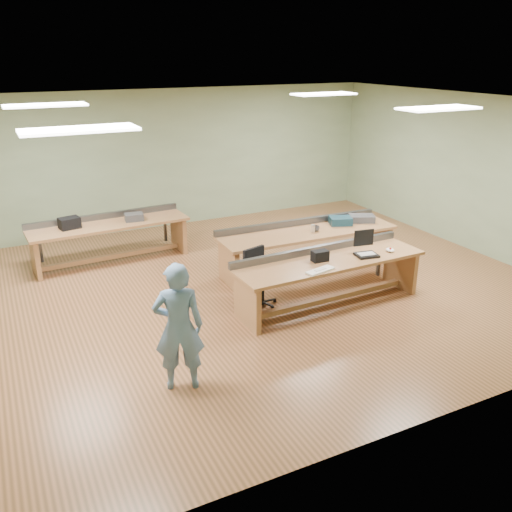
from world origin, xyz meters
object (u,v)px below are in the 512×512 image
object	(u,v)px
camera_bag	(320,256)
drinks_can	(313,228)
person	(179,327)
workbench_mid	(307,240)
workbench_front	(329,271)
parts_bin_teal	(340,221)
parts_bin_grey	(362,218)
task_chair	(260,285)
workbench_back	(110,233)
laptop_base	(367,255)
mug	(316,229)

from	to	relation	value
camera_bag	drinks_can	bearing A→B (deg)	64.98
person	workbench_mid	bearing A→B (deg)	-124.55
workbench_front	person	distance (m)	3.03
parts_bin_teal	parts_bin_grey	distance (m)	0.46
workbench_mid	person	bearing A→B (deg)	-140.91
workbench_front	parts_bin_teal	distance (m)	1.84
task_chair	drinks_can	world-z (taller)	task_chair
parts_bin_grey	drinks_can	distance (m)	1.15
workbench_front	workbench_back	xyz separation A→B (m)	(-2.63, 3.38, -0.00)
parts_bin_teal	drinks_can	world-z (taller)	parts_bin_teal
workbench_front	laptop_base	world-z (taller)	workbench_front
workbench_front	camera_bag	size ratio (longest dim) A/B	12.65
workbench_back	person	world-z (taller)	person
workbench_mid	camera_bag	distance (m)	1.52
parts_bin_teal	mug	xyz separation A→B (m)	(-0.62, -0.15, -0.02)
laptop_base	mug	distance (m)	1.40
workbench_mid	workbench_back	distance (m)	3.67
laptop_base	mug	world-z (taller)	mug
workbench_mid	drinks_can	world-z (taller)	drinks_can
person	task_chair	size ratio (longest dim) A/B	1.76
parts_bin_teal	parts_bin_grey	xyz separation A→B (m)	(0.45, -0.03, -0.01)
workbench_front	task_chair	world-z (taller)	task_chair
workbench_front	camera_bag	bearing A→B (deg)	178.44
workbench_back	task_chair	xyz separation A→B (m)	(1.68, -2.93, -0.23)
parts_bin_teal	mug	bearing A→B (deg)	-166.70
laptop_base	parts_bin_grey	xyz separation A→B (m)	(1.03, 1.51, 0.04)
workbench_back	laptop_base	size ratio (longest dim) A/B	8.88
camera_bag	drinks_can	world-z (taller)	camera_bag
laptop_base	parts_bin_grey	distance (m)	1.83
laptop_base	mug	bearing A→B (deg)	101.33
workbench_front	person	xyz separation A→B (m)	(-2.80, -1.12, 0.23)
parts_bin_teal	mug	world-z (taller)	parts_bin_teal
parts_bin_grey	person	bearing A→B (deg)	-150.67
workbench_mid	parts_bin_grey	xyz separation A→B (m)	(1.19, 0.00, 0.25)
workbench_mid	workbench_back	size ratio (longest dim) A/B	1.11
workbench_back	task_chair	world-z (taller)	task_chair
camera_bag	workbench_mid	bearing A→B (deg)	68.76
person	laptop_base	bearing A→B (deg)	-146.07
drinks_can	laptop_base	bearing A→B (deg)	-85.39
workbench_back	parts_bin_grey	world-z (taller)	parts_bin_grey
mug	parts_bin_teal	bearing A→B (deg)	13.30
parts_bin_grey	workbench_back	bearing A→B (deg)	154.70
workbench_back	parts_bin_teal	world-z (taller)	parts_bin_teal
task_chair	workbench_mid	bearing A→B (deg)	17.22
person	task_chair	distance (m)	2.47
parts_bin_teal	person	bearing A→B (deg)	-147.60
camera_bag	parts_bin_teal	bearing A→B (deg)	48.90
workbench_back	camera_bag	world-z (taller)	camera_bag
workbench_mid	parts_bin_teal	size ratio (longest dim) A/B	8.35
laptop_base	parts_bin_teal	size ratio (longest dim) A/B	0.84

